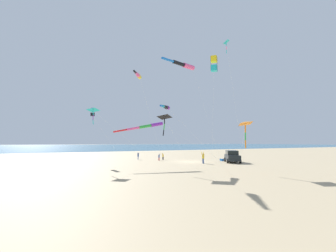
% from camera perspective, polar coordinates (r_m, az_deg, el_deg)
% --- Properties ---
extents(ground_plane, '(600.00, 600.00, 0.00)m').
position_cam_1_polar(ground_plane, '(36.69, 5.57, -9.10)').
color(ground_plane, tan).
extents(ocean_water_strip, '(240.00, 600.00, 0.01)m').
position_cam_1_polar(ocean_water_strip, '(196.37, -22.67, -4.79)').
color(ocean_water_strip, '#285B7A').
rests_on(ocean_water_strip, ground_plane).
extents(parked_car, '(4.58, 3.99, 1.85)m').
position_cam_1_polar(parked_car, '(36.51, 16.16, -7.48)').
color(parked_car, black).
rests_on(parked_car, ground_plane).
extents(cooler_box, '(0.62, 0.42, 0.42)m').
position_cam_1_polar(cooler_box, '(38.93, 13.67, -8.40)').
color(cooler_box, blue).
rests_on(cooler_box, ground_plane).
extents(person_adult_flyer, '(0.56, 0.61, 1.69)m').
position_cam_1_polar(person_adult_flyer, '(33.66, 9.02, -7.94)').
color(person_adult_flyer, '#335199').
rests_on(person_adult_flyer, ground_plane).
extents(person_child_green_jacket, '(0.39, 0.42, 1.17)m').
position_cam_1_polar(person_child_green_jacket, '(38.71, -2.32, -7.91)').
color(person_child_green_jacket, '#B72833').
rests_on(person_child_green_jacket, ground_plane).
extents(person_child_grey_jacket, '(0.29, 0.37, 1.19)m').
position_cam_1_polar(person_child_grey_jacket, '(40.37, -1.30, -7.74)').
color(person_child_grey_jacket, '#232328').
rests_on(person_child_grey_jacket, ground_plane).
extents(person_bystander_far, '(0.45, 0.38, 1.31)m').
position_cam_1_polar(person_bystander_far, '(40.73, -7.70, -7.58)').
color(person_bystander_far, '#335199').
rests_on(person_bystander_far, ground_plane).
extents(kite_windsock_purple_drifting, '(2.52, 10.97, 15.65)m').
position_cam_1_polar(kite_windsock_purple_drifting, '(35.91, 3.96, 15.42)').
color(kite_windsock_purple_drifting, '#EF4C93').
rests_on(kite_windsock_purple_drifting, ground_plane).
extents(kite_windsock_rainbow_low_near, '(3.58, 12.32, 7.92)m').
position_cam_1_polar(kite_windsock_rainbow_low_near, '(28.20, -0.60, 4.87)').
color(kite_windsock_rainbow_low_near, purple).
rests_on(kite_windsock_rainbow_low_near, ground_plane).
extents(kite_windsock_white_trailing, '(11.30, 9.47, 11.61)m').
position_cam_1_polar(kite_windsock_white_trailing, '(27.88, -7.73, 12.80)').
color(kite_windsock_white_trailing, yellow).
rests_on(kite_windsock_white_trailing, ground_plane).
extents(kite_delta_red_high_left, '(10.88, 10.72, 5.43)m').
position_cam_1_polar(kite_delta_red_high_left, '(24.63, 19.20, 0.50)').
color(kite_delta_red_high_left, orange).
rests_on(kite_delta_red_high_left, ground_plane).
extents(kite_delta_black_fish_shape, '(7.50, 11.93, 7.47)m').
position_cam_1_polar(kite_delta_black_fish_shape, '(29.27, -18.66, 3.84)').
color(kite_delta_black_fish_shape, '#1EB7C6').
rests_on(kite_delta_black_fish_shape, ground_plane).
extents(kite_delta_orange_high_right, '(4.73, 7.65, 16.49)m').
position_cam_1_polar(kite_delta_orange_high_right, '(31.89, 14.70, 19.97)').
color(kite_delta_orange_high_right, '#1EB7C6').
rests_on(kite_delta_orange_high_right, ground_plane).
extents(kite_delta_long_streamer_right, '(5.56, 7.30, 6.33)m').
position_cam_1_polar(kite_delta_long_streamer_right, '(24.99, -0.93, 2.27)').
color(kite_delta_long_streamer_right, black).
rests_on(kite_delta_long_streamer_right, ground_plane).
extents(kite_box_magenta_far_left, '(6.78, 5.09, 14.38)m').
position_cam_1_polar(kite_box_magenta_far_left, '(30.65, 11.76, 15.39)').
color(kite_box_magenta_far_left, yellow).
rests_on(kite_box_magenta_far_left, ground_plane).
extents(kite_box_small_distant, '(4.06, 6.31, 8.47)m').
position_cam_1_polar(kite_box_small_distant, '(36.37, -18.82, 3.41)').
color(kite_box_small_distant, purple).
rests_on(kite_box_small_distant, ground_plane).
extents(kite_windsock_long_streamer_left, '(3.96, 15.41, 6.02)m').
position_cam_1_polar(kite_windsock_long_streamer_left, '(30.08, -5.62, -0.06)').
color(kite_windsock_long_streamer_left, purple).
rests_on(kite_windsock_long_streamer_left, ground_plane).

